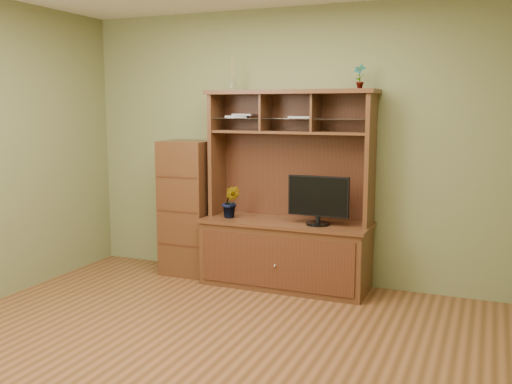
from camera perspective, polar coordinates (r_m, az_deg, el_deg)
The scene contains 8 objects.
room at distance 3.88m, azimuth -6.01°, elevation 2.71°, with size 4.54×4.04×2.74m.
media_hutch at distance 5.56m, azimuth 3.06°, elevation -4.16°, with size 1.66×0.61×1.90m.
monitor at distance 5.31m, azimuth 6.24°, elevation -0.73°, with size 0.58×0.22×0.46m.
orchid_plant at distance 5.64m, azimuth -2.52°, elevation -0.99°, with size 0.18×0.14×0.32m, color #2B561D.
top_plant at distance 5.32m, azimuth 10.31°, elevation 11.29°, with size 0.12×0.08×0.22m, color #3D6A25.
reed_diffuser at distance 5.73m, azimuth -2.37°, elevation 11.34°, with size 0.06×0.06×0.32m.
magazines at distance 5.61m, azimuth 0.28°, elevation 7.59°, with size 0.89×0.21×0.04m.
side_cabinet at distance 6.00m, azimuth -6.79°, elevation -1.56°, with size 0.50×0.45×1.40m.
Camera 1 is at (1.85, -3.38, 1.74)m, focal length 40.00 mm.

